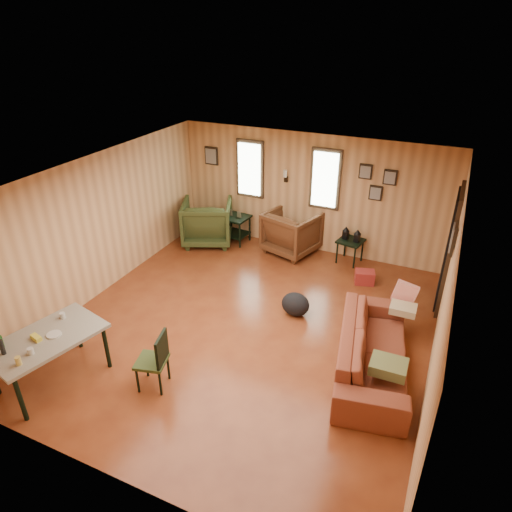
{
  "coord_description": "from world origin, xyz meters",
  "views": [
    {
      "loc": [
        2.58,
        -5.27,
        4.35
      ],
      "look_at": [
        0.0,
        0.4,
        1.05
      ],
      "focal_mm": 32.0,
      "sensor_mm": 36.0,
      "label": 1
    }
  ],
  "objects_px": {
    "end_table": "(235,224)",
    "side_table": "(351,239)",
    "sofa": "(374,343)",
    "dining_table": "(45,342)",
    "recliner_brown": "(292,230)",
    "recliner_green": "(207,220)"
  },
  "relations": [
    {
      "from": "recliner_brown",
      "to": "side_table",
      "type": "height_order",
      "value": "recliner_brown"
    },
    {
      "from": "side_table",
      "to": "dining_table",
      "type": "bearing_deg",
      "value": -119.44
    },
    {
      "from": "recliner_brown",
      "to": "sofa",
      "type": "bearing_deg",
      "value": 144.27
    },
    {
      "from": "side_table",
      "to": "end_table",
      "type": "bearing_deg",
      "value": -177.61
    },
    {
      "from": "sofa",
      "to": "recliner_green",
      "type": "bearing_deg",
      "value": 47.36
    },
    {
      "from": "sofa",
      "to": "end_table",
      "type": "bearing_deg",
      "value": 40.92
    },
    {
      "from": "recliner_brown",
      "to": "end_table",
      "type": "distance_m",
      "value": 1.27
    },
    {
      "from": "recliner_brown",
      "to": "dining_table",
      "type": "distance_m",
      "value": 5.09
    },
    {
      "from": "sofa",
      "to": "dining_table",
      "type": "relative_size",
      "value": 1.48
    },
    {
      "from": "side_table",
      "to": "dining_table",
      "type": "distance_m",
      "value": 5.63
    },
    {
      "from": "sofa",
      "to": "side_table",
      "type": "distance_m",
      "value": 3.12
    },
    {
      "from": "recliner_green",
      "to": "side_table",
      "type": "height_order",
      "value": "recliner_green"
    },
    {
      "from": "sofa",
      "to": "dining_table",
      "type": "xyz_separation_m",
      "value": [
        -3.82,
        -1.97,
        0.2
      ]
    },
    {
      "from": "dining_table",
      "to": "sofa",
      "type": "bearing_deg",
      "value": 41.0
    },
    {
      "from": "end_table",
      "to": "side_table",
      "type": "relative_size",
      "value": 0.98
    },
    {
      "from": "end_table",
      "to": "sofa",
      "type": "bearing_deg",
      "value": -38.83
    },
    {
      "from": "sofa",
      "to": "dining_table",
      "type": "height_order",
      "value": "dining_table"
    },
    {
      "from": "end_table",
      "to": "side_table",
      "type": "distance_m",
      "value": 2.47
    },
    {
      "from": "recliner_brown",
      "to": "side_table",
      "type": "relative_size",
      "value": 1.32
    },
    {
      "from": "recliner_brown",
      "to": "recliner_green",
      "type": "height_order",
      "value": "recliner_green"
    },
    {
      "from": "sofa",
      "to": "dining_table",
      "type": "distance_m",
      "value": 4.3
    },
    {
      "from": "recliner_green",
      "to": "end_table",
      "type": "distance_m",
      "value": 0.6
    }
  ]
}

